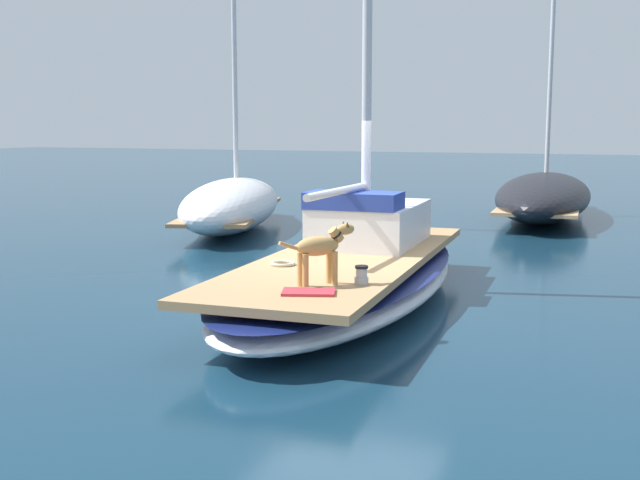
# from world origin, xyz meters

# --- Properties ---
(ground_plane) EXTENTS (120.00, 120.00, 0.00)m
(ground_plane) POSITION_xyz_m (0.00, 0.00, 0.00)
(ground_plane) COLOR #143347
(sailboat_main) EXTENTS (2.95, 7.38, 0.66)m
(sailboat_main) POSITION_xyz_m (0.00, 0.00, 0.34)
(sailboat_main) COLOR white
(sailboat_main) RESTS_ON ground
(mast_main) EXTENTS (0.14, 2.27, 6.16)m
(mast_main) POSITION_xyz_m (-0.05, 0.73, 3.40)
(mast_main) COLOR silver
(mast_main) RESTS_ON sailboat_main
(cabin_house) EXTENTS (1.53, 2.30, 0.84)m
(cabin_house) POSITION_xyz_m (-0.07, 1.11, 1.01)
(cabin_house) COLOR silver
(cabin_house) RESTS_ON sailboat_main
(dog_tan) EXTENTS (0.67, 0.77, 0.70)m
(dog_tan) POSITION_xyz_m (0.43, -2.01, 1.08)
(dog_tan) COLOR tan
(dog_tan) RESTS_ON sailboat_main
(deck_winch) EXTENTS (0.16, 0.16, 0.21)m
(deck_winch) POSITION_xyz_m (0.83, -1.77, 0.76)
(deck_winch) COLOR #B7B7BC
(deck_winch) RESTS_ON sailboat_main
(coiled_rope) EXTENTS (0.32, 0.32, 0.04)m
(coiled_rope) POSITION_xyz_m (-0.50, -1.03, 0.68)
(coiled_rope) COLOR beige
(coiled_rope) RESTS_ON sailboat_main
(deck_towel) EXTENTS (0.65, 0.52, 0.03)m
(deck_towel) POSITION_xyz_m (0.47, -2.46, 0.68)
(deck_towel) COLOR #C6333D
(deck_towel) RESTS_ON sailboat_main
(moored_boat_port_side) EXTENTS (4.05, 6.94, 7.56)m
(moored_boat_port_side) POSITION_xyz_m (-5.21, 6.15, 0.62)
(moored_boat_port_side) COLOR white
(moored_boat_port_side) RESTS_ON ground
(moored_boat_far_astern) EXTENTS (2.77, 8.00, 7.95)m
(moored_boat_far_astern) POSITION_xyz_m (1.31, 11.21, 0.61)
(moored_boat_far_astern) COLOR black
(moored_boat_far_astern) RESTS_ON ground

